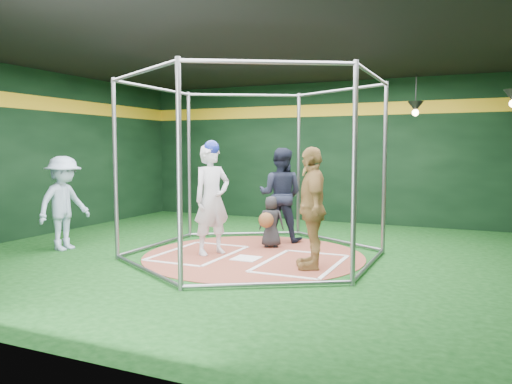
% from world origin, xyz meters
% --- Properties ---
extents(room_shell, '(10.10, 9.10, 3.53)m').
position_xyz_m(room_shell, '(0.00, 0.01, 1.75)').
color(room_shell, '#0C370F').
rests_on(room_shell, ground).
extents(clay_disc, '(3.80, 3.80, 0.01)m').
position_xyz_m(clay_disc, '(0.00, 0.00, 0.01)').
color(clay_disc, '#964936').
rests_on(clay_disc, ground).
extents(home_plate, '(0.43, 0.43, 0.01)m').
position_xyz_m(home_plate, '(0.00, -0.30, 0.02)').
color(home_plate, white).
rests_on(home_plate, clay_disc).
extents(batter_box_left, '(1.17, 1.77, 0.01)m').
position_xyz_m(batter_box_left, '(-0.95, -0.25, 0.02)').
color(batter_box_left, white).
rests_on(batter_box_left, clay_disc).
extents(batter_box_right, '(1.17, 1.77, 0.01)m').
position_xyz_m(batter_box_right, '(0.95, -0.25, 0.02)').
color(batter_box_right, white).
rests_on(batter_box_right, clay_disc).
extents(batting_cage, '(4.05, 4.67, 3.00)m').
position_xyz_m(batting_cage, '(-0.00, -0.00, 1.50)').
color(batting_cage, gray).
rests_on(batting_cage, ground).
extents(pendant_lamp_near, '(0.34, 0.34, 0.90)m').
position_xyz_m(pendant_lamp_near, '(2.20, 3.60, 2.74)').
color(pendant_lamp_near, black).
rests_on(pendant_lamp_near, room_shell).
extents(batter_figure, '(0.74, 0.83, 1.98)m').
position_xyz_m(batter_figure, '(-0.70, -0.20, 0.99)').
color(batter_figure, silver).
rests_on(batter_figure, clay_disc).
extents(visitor_leopard, '(0.86, 1.18, 1.86)m').
position_xyz_m(visitor_leopard, '(1.18, -0.45, 0.94)').
color(visitor_leopard, tan).
rests_on(visitor_leopard, clay_disc).
extents(catcher_figure, '(0.54, 0.61, 0.96)m').
position_xyz_m(catcher_figure, '(-0.00, 0.77, 0.50)').
color(catcher_figure, black).
rests_on(catcher_figure, clay_disc).
extents(umpire, '(0.97, 0.80, 1.85)m').
position_xyz_m(umpire, '(-0.07, 1.46, 0.94)').
color(umpire, black).
rests_on(umpire, clay_disc).
extents(bystander_blue, '(0.70, 1.14, 1.71)m').
position_xyz_m(bystander_blue, '(-3.38, -0.93, 0.86)').
color(bystander_blue, '#A2BBD6').
rests_on(bystander_blue, ground).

